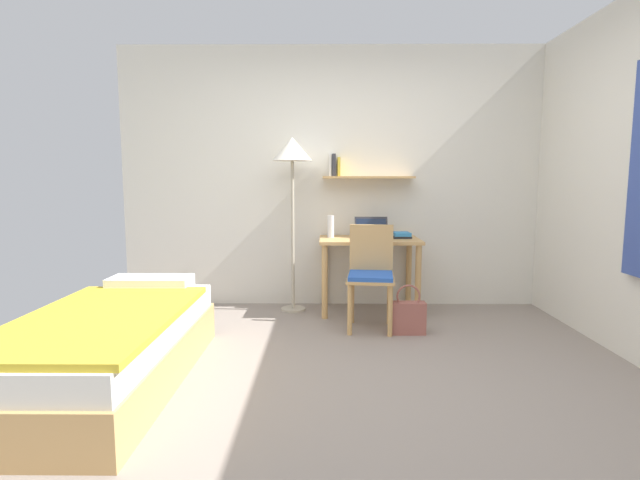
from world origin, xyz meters
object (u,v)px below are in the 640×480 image
bed (111,347)px  desk_chair (371,272)px  book_stack (401,235)px  laptop (371,233)px  standing_lamp (292,159)px  water_bottle (331,226)px  desk (369,253)px  handbag (408,317)px

bed → desk_chair: (1.74, 1.21, 0.25)m
bed → book_stack: (2.08, 1.77, 0.51)m
desk_chair → laptop: laptop is taller
standing_lamp → book_stack: 1.28m
bed → water_bottle: 2.35m
laptop → book_stack: size_ratio=1.55×
desk → handbag: (0.27, -0.69, -0.44)m
water_bottle → book_stack: water_bottle is taller
desk → water_bottle: (-0.37, 0.08, 0.25)m
water_bottle → desk: bearing=-11.7°
standing_lamp → water_bottle: size_ratio=7.77×
bed → desk_chair: bearing=34.8°
standing_lamp → handbag: 1.82m
laptop → desk: bearing=-132.4°
desk_chair → laptop: size_ratio=2.73×
desk → book_stack: 0.36m
desk_chair → handbag: (0.30, -0.18, -0.34)m
bed → standing_lamp: 2.38m
book_stack → standing_lamp: bearing=-179.3°
standing_lamp → book_stack: size_ratio=7.98×
laptop → water_bottle: (-0.39, 0.05, 0.06)m
laptop → handbag: laptop is taller
bed → desk_chair: desk_chair is taller
desk → book_stack: size_ratio=4.54×
laptop → water_bottle: 0.40m
desk_chair → handbag: 0.49m
desk → water_bottle: bearing=168.3°
bed → book_stack: book_stack is taller
desk → bed: bearing=-135.8°
desk → desk_chair: size_ratio=1.07×
laptop → book_stack: laptop is taller
bed → book_stack: 2.78m
water_bottle → desk_chair: bearing=-60.2°
desk_chair → water_bottle: (-0.34, 0.59, 0.34)m
handbag → water_bottle: bearing=129.6°
bed → laptop: bearing=44.2°
bed → desk: bearing=44.2°
standing_lamp → water_bottle: bearing=6.6°
bed → water_bottle: water_bottle is taller
bed → laptop: (1.79, 1.74, 0.53)m
book_stack → handbag: book_stack is taller
desk_chair → standing_lamp: (-0.71, 0.55, 0.98)m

